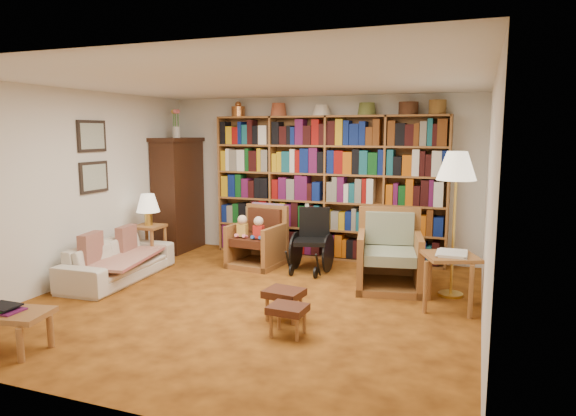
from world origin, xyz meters
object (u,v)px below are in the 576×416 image
at_px(sofa, 118,261).
at_px(wheelchair, 312,242).
at_px(armchair_leather, 259,240).
at_px(footstool_a, 284,295).
at_px(armchair_sage, 391,258).
at_px(floor_lamp, 456,172).
at_px(side_table_lamp, 149,235).
at_px(coffee_table, 3,316).
at_px(footstool_b, 288,311).
at_px(side_table_papers, 450,263).

height_order(sofa, wheelchair, wheelchair).
relative_size(armchair_leather, footstool_a, 2.10).
height_order(armchair_sage, footstool_a, armchair_sage).
bearing_deg(footstool_a, floor_lamp, 42.25).
bearing_deg(floor_lamp, side_table_lamp, -179.89).
bearing_deg(floor_lamp, footstool_a, -137.75).
height_order(footstool_a, coffee_table, coffee_table).
bearing_deg(sofa, footstool_b, -112.71).
bearing_deg(armchair_leather, footstool_b, -60.47).
bearing_deg(sofa, side_table_papers, -88.51).
height_order(floor_lamp, coffee_table, floor_lamp).
height_order(armchair_sage, side_table_papers, armchair_sage).
xyz_separation_m(armchair_leather, footstool_a, (1.16, -1.99, -0.10)).
bearing_deg(coffee_table, side_table_papers, 34.14).
xyz_separation_m(armchair_leather, footstool_b, (1.34, -2.37, -0.12)).
xyz_separation_m(side_table_lamp, wheelchair, (2.38, 0.50, -0.03)).
xyz_separation_m(side_table_papers, footstool_b, (-1.41, -1.33, -0.27)).
distance_m(side_table_papers, footstool_a, 1.88).
bearing_deg(wheelchair, armchair_sage, -18.14).
xyz_separation_m(sofa, side_table_lamp, (-0.10, 0.84, 0.18)).
height_order(armchair_leather, floor_lamp, floor_lamp).
height_order(armchair_leather, wheelchair, wheelchair).
relative_size(wheelchair, floor_lamp, 0.52).
relative_size(wheelchair, footstool_b, 2.42).
bearing_deg(footstool_b, floor_lamp, 52.35).
height_order(side_table_lamp, footstool_b, side_table_lamp).
distance_m(sofa, armchair_leather, 2.00).
distance_m(armchair_sage, floor_lamp, 1.35).
bearing_deg(side_table_papers, footstool_b, -136.71).
bearing_deg(wheelchair, side_table_lamp, -168.22).
relative_size(sofa, side_table_lamp, 2.98).
bearing_deg(wheelchair, side_table_papers, -27.16).
height_order(wheelchair, coffee_table, wheelchair).
bearing_deg(armchair_leather, sofa, -136.14).
height_order(armchair_leather, side_table_papers, armchair_leather).
relative_size(footstool_a, coffee_table, 0.47).
bearing_deg(footstool_a, wheelchair, 99.55).
relative_size(wheelchair, footstool_a, 2.12).
bearing_deg(side_table_papers, armchair_leather, 159.31).
height_order(side_table_lamp, wheelchair, wheelchair).
bearing_deg(footstool_a, sofa, 166.87).
height_order(armchair_leather, footstool_b, armchair_leather).
relative_size(armchair_sage, coffee_table, 1.09).
xyz_separation_m(footstool_a, footstool_b, (0.18, -0.38, -0.02)).
xyz_separation_m(armchair_sage, wheelchair, (-1.18, 0.39, 0.03)).
xyz_separation_m(sofa, footstool_b, (2.79, -0.99, -0.01)).
height_order(armchair_sage, coffee_table, armchair_sage).
relative_size(side_table_lamp, wheelchair, 0.66).
relative_size(sofa, wheelchair, 1.96).
distance_m(armchair_sage, coffee_table, 4.31).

